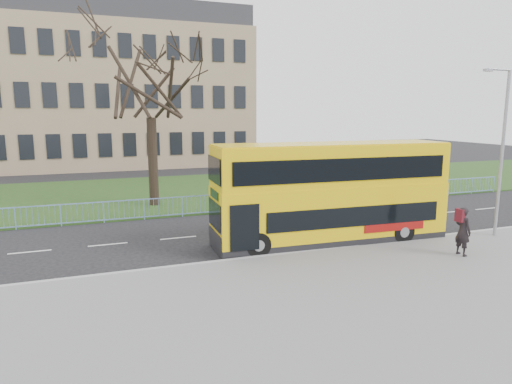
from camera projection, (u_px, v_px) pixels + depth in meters
ground at (261, 246)px, 19.07m from camera, size 120.00×120.00×0.00m
pavement at (346, 310)px, 12.82m from camera, size 80.00×10.50×0.12m
kerb at (275, 256)px, 17.63m from camera, size 80.00×0.20×0.14m
grass_verge at (189, 191)px, 32.27m from camera, size 80.00×15.40×0.08m
guard_railing at (218, 204)px, 25.07m from camera, size 40.00×0.12×1.10m
bare_tree at (150, 100)px, 26.20m from camera, size 8.58×8.58×12.26m
civic_building at (100, 98)px, 48.48m from camera, size 30.00×15.00×14.00m
yellow_bus at (331, 191)px, 19.31m from camera, size 10.16×2.87×4.21m
pedestrian at (463, 231)px, 17.38m from camera, size 0.49×0.71×1.88m
street_lamp at (501, 147)px, 19.64m from camera, size 1.53×0.22×7.21m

